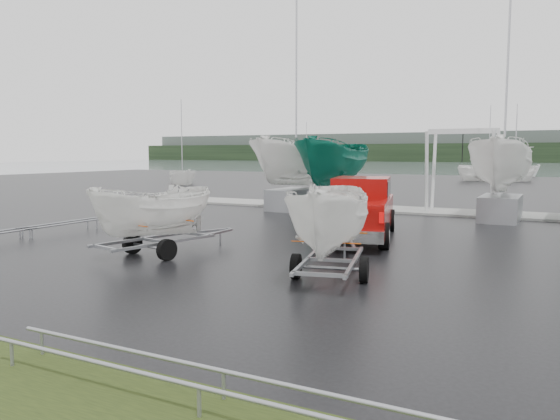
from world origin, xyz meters
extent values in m
plane|color=black|center=(0.00, 0.00, 0.00)|extent=(120.00, 120.00, 0.00)
plane|color=slate|center=(0.00, 100.00, -0.01)|extent=(300.00, 300.00, 0.00)
cube|color=#979792|center=(0.00, 13.00, 0.05)|extent=(30.00, 3.00, 0.12)
cube|color=black|center=(0.00, 170.00, 3.00)|extent=(300.00, 8.00, 6.00)
cube|color=#4C5651|center=(0.00, 178.00, 5.00)|extent=(300.00, 6.00, 10.00)
cube|color=maroon|center=(1.24, 3.37, 0.84)|extent=(3.48, 6.42, 1.00)
cube|color=maroon|center=(0.98, 4.44, 1.63)|extent=(2.46, 2.81, 0.89)
cube|color=black|center=(0.98, 4.44, 1.68)|extent=(2.43, 2.56, 0.58)
cube|color=silver|center=(1.97, 0.35, 0.53)|extent=(2.11, 0.69, 0.37)
cylinder|color=black|center=(-0.20, 5.07, 0.42)|extent=(0.51, 0.89, 0.84)
cylinder|color=black|center=(1.74, 5.54, 0.42)|extent=(0.51, 0.89, 0.84)
cylinder|color=black|center=(0.74, 1.19, 0.42)|extent=(0.51, 0.89, 0.84)
cylinder|color=black|center=(2.68, 1.66, 0.42)|extent=(0.51, 0.89, 0.84)
cube|color=gray|center=(2.19, -2.89, 0.45)|extent=(0.93, 3.52, 0.08)
cube|color=gray|center=(3.26, -2.63, 0.45)|extent=(0.93, 3.52, 0.08)
cylinder|color=gray|center=(2.77, -2.95, 0.30)|extent=(1.57, 0.46, 0.08)
cylinder|color=black|center=(2.00, -3.14, 0.30)|extent=(0.32, 0.63, 0.60)
cylinder|color=black|center=(3.55, -2.76, 0.30)|extent=(0.32, 0.63, 0.60)
imported|color=white|center=(2.73, -2.76, 2.80)|extent=(2.11, 2.15, 4.62)
cube|color=#E25307|center=(2.54, -1.98, 1.00)|extent=(1.52, 0.41, 0.03)
cube|color=#E25307|center=(2.91, -3.53, 1.00)|extent=(1.52, 0.41, 0.03)
cube|color=gray|center=(-3.39, -2.34, 0.45)|extent=(0.84, 3.53, 0.08)
cube|color=gray|center=(-2.32, -2.58, 0.45)|extent=(0.84, 3.53, 0.08)
cylinder|color=gray|center=(-2.90, -2.66, 0.30)|extent=(1.58, 0.42, 0.08)
cylinder|color=black|center=(-3.68, -2.49, 0.30)|extent=(0.30, 0.62, 0.60)
cylinder|color=black|center=(-2.12, -2.83, 0.30)|extent=(0.30, 0.62, 0.60)
imported|color=white|center=(-2.86, -2.46, 2.56)|extent=(1.86, 1.89, 4.14)
cube|color=#E25307|center=(-2.69, -1.68, 1.00)|extent=(1.52, 0.37, 0.03)
cube|color=#E25307|center=(-3.03, -3.24, 1.00)|extent=(1.52, 0.37, 0.03)
cylinder|color=silver|center=(1.58, 12.20, 2.00)|extent=(0.16, 0.58, 3.99)
cylinder|color=silver|center=(1.58, 13.80, 2.00)|extent=(0.16, 0.58, 3.99)
cylinder|color=silver|center=(4.58, 12.20, 2.00)|extent=(0.16, 0.58, 3.99)
cylinder|color=silver|center=(4.58, 13.80, 2.00)|extent=(0.16, 0.58, 3.99)
cube|color=silver|center=(3.08, 13.00, 4.00)|extent=(3.30, 0.25, 0.25)
cube|color=gray|center=(-5.12, 11.00, 0.55)|extent=(1.60, 3.20, 1.10)
imported|color=white|center=(-5.12, 11.00, 4.56)|extent=(2.61, 2.68, 6.93)
cylinder|color=#B2B2B7|center=(-5.12, 11.50, 7.28)|extent=(0.10, 0.10, 7.00)
cube|color=gray|center=(-2.81, 11.20, 0.55)|extent=(1.60, 3.20, 1.10)
imported|color=#0E624D|center=(-2.81, 11.20, 4.51)|extent=(2.56, 2.63, 6.82)
cube|color=gray|center=(5.09, 11.00, 0.55)|extent=(1.60, 3.20, 1.10)
imported|color=white|center=(5.09, 11.00, 4.42)|extent=(2.50, 2.57, 6.65)
cylinder|color=#B2B2B7|center=(5.09, 11.50, 7.17)|extent=(0.10, 0.10, 7.00)
cylinder|color=gray|center=(-8.75, 1.00, 0.35)|extent=(0.06, 6.50, 0.06)
cylinder|color=gray|center=(-9.25, 1.00, 0.35)|extent=(0.06, 6.50, 0.06)
cylinder|color=gray|center=(4.00, -9.75, 0.35)|extent=(7.00, 0.06, 0.06)
cylinder|color=gray|center=(4.00, -9.25, 0.35)|extent=(7.00, 0.06, 0.06)
imported|color=white|center=(-24.95, 27.43, 0.00)|extent=(3.14, 3.14, 5.83)
cylinder|color=#B2B2B7|center=(-24.95, 27.43, 4.00)|extent=(0.08, 0.08, 8.00)
imported|color=white|center=(0.18, 48.02, 0.00)|extent=(4.36, 4.37, 8.16)
cylinder|color=#B2B2B7|center=(0.18, 48.02, 4.00)|extent=(0.08, 0.08, 8.00)
imported|color=white|center=(-30.59, 67.80, 0.00)|extent=(2.65, 2.61, 5.89)
cylinder|color=#B2B2B7|center=(-30.59, 67.80, 4.00)|extent=(0.08, 0.08, 8.00)
imported|color=white|center=(1.77, 61.63, 0.00)|extent=(2.72, 2.67, 6.09)
cylinder|color=#B2B2B7|center=(1.77, 61.63, 4.00)|extent=(0.08, 0.08, 8.00)
imported|color=white|center=(2.85, 47.01, 0.00)|extent=(3.30, 3.32, 6.26)
cylinder|color=#B2B2B7|center=(2.85, 47.01, 4.00)|extent=(0.08, 0.08, 8.00)
camera|label=1|loc=(7.53, -14.53, 2.97)|focal=35.00mm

